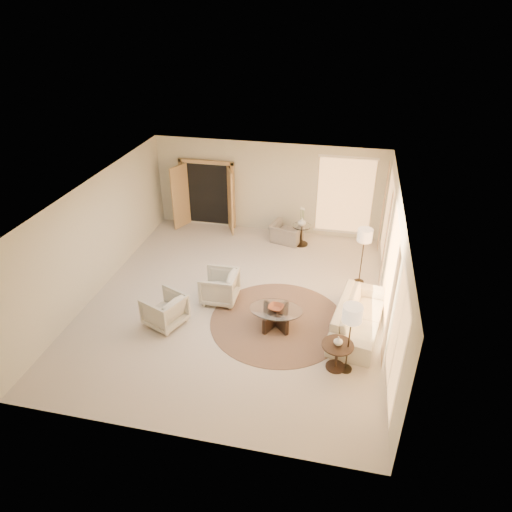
% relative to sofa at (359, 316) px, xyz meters
% --- Properties ---
extents(room, '(7.04, 8.04, 2.83)m').
position_rel_sofa_xyz_m(room, '(-2.90, 0.45, 1.05)').
color(room, beige).
rests_on(room, ground).
extents(windows_right, '(0.10, 6.40, 2.40)m').
position_rel_sofa_xyz_m(windows_right, '(0.55, 0.55, 1.00)').
color(windows_right, '#F5AE62').
rests_on(windows_right, room).
extents(window_back_corner, '(1.70, 0.10, 2.40)m').
position_rel_sofa_xyz_m(window_back_corner, '(-0.60, 4.40, 1.00)').
color(window_back_corner, '#F5AE62').
rests_on(window_back_corner, room).
extents(curtains_right, '(0.06, 5.20, 2.60)m').
position_rel_sofa_xyz_m(curtains_right, '(0.50, 1.45, 0.95)').
color(curtains_right, '#CAAB88').
rests_on(curtains_right, room).
extents(french_doors, '(1.95, 0.66, 2.16)m').
position_rel_sofa_xyz_m(french_doors, '(-4.80, 4.27, 0.72)').
color(french_doors, tan).
rests_on(french_doors, room).
extents(area_rug, '(3.91, 3.91, 0.01)m').
position_rel_sofa_xyz_m(area_rug, '(-1.77, -0.12, -0.34)').
color(area_rug, '#442C22').
rests_on(area_rug, room).
extents(sofa, '(1.29, 2.48, 0.69)m').
position_rel_sofa_xyz_m(sofa, '(0.00, 0.00, 0.00)').
color(sofa, beige).
rests_on(sofa, room).
extents(armchair_left, '(0.79, 0.84, 0.85)m').
position_rel_sofa_xyz_m(armchair_left, '(-3.31, 0.43, 0.08)').
color(armchair_left, beige).
rests_on(armchair_left, room).
extents(armchair_right, '(0.99, 1.02, 0.82)m').
position_rel_sofa_xyz_m(armchair_right, '(-4.26, -0.71, 0.06)').
color(armchair_right, beige).
rests_on(armchair_right, room).
extents(accent_chair, '(1.01, 0.78, 0.78)m').
position_rel_sofa_xyz_m(accent_chair, '(-2.19, 3.76, 0.05)').
color(accent_chair, gray).
rests_on(accent_chair, room).
extents(coffee_table, '(1.38, 1.38, 0.44)m').
position_rel_sofa_xyz_m(coffee_table, '(-1.81, -0.24, -0.07)').
color(coffee_table, black).
rests_on(coffee_table, room).
extents(end_table, '(0.63, 0.63, 0.60)m').
position_rel_sofa_xyz_m(end_table, '(-0.40, -1.33, 0.06)').
color(end_table, black).
rests_on(end_table, room).
extents(side_table, '(0.54, 0.54, 0.63)m').
position_rel_sofa_xyz_m(side_table, '(-1.74, 3.67, 0.03)').
color(side_table, black).
rests_on(side_table, room).
extents(floor_lamp_near, '(0.37, 0.37, 1.54)m').
position_rel_sofa_xyz_m(floor_lamp_near, '(0.00, 1.95, 0.96)').
color(floor_lamp_near, black).
rests_on(floor_lamp_near, room).
extents(floor_lamp_far, '(0.38, 0.38, 1.55)m').
position_rel_sofa_xyz_m(floor_lamp_far, '(-0.20, -1.34, 0.97)').
color(floor_lamp_far, black).
rests_on(floor_lamp_far, room).
extents(bowl, '(0.40, 0.40, 0.08)m').
position_rel_sofa_xyz_m(bowl, '(-1.81, -0.24, 0.13)').
color(bowl, brown).
rests_on(bowl, coffee_table).
extents(end_vase, '(0.24, 0.24, 0.19)m').
position_rel_sofa_xyz_m(end_vase, '(-0.40, -1.33, 0.34)').
color(end_vase, silver).
rests_on(end_vase, end_table).
extents(side_vase, '(0.28, 0.28, 0.25)m').
position_rel_sofa_xyz_m(side_vase, '(-1.74, 3.67, 0.40)').
color(side_vase, silver).
rests_on(side_vase, side_table).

